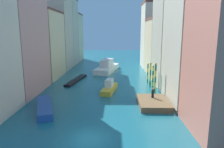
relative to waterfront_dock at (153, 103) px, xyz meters
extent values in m
plane|color=#196070|center=(-7.65, 14.85, -0.36)|extent=(154.00, 154.00, 0.00)
cube|color=tan|center=(-20.73, 5.85, 7.94)|extent=(6.19, 11.65, 16.60)
cube|color=beige|center=(-20.73, 18.04, 6.66)|extent=(6.19, 11.55, 14.04)
cube|color=brown|center=(-20.73, 18.04, 13.91)|extent=(6.31, 11.78, 0.44)
cube|color=#BCB299|center=(-20.73, 29.20, 9.76)|extent=(6.19, 9.80, 20.24)
cube|color=#BCB299|center=(-20.73, 38.80, 9.50)|extent=(6.19, 8.83, 19.71)
cube|color=beige|center=(-20.73, 47.89, 7.60)|extent=(6.19, 8.97, 15.93)
cube|color=brown|center=(-20.73, 47.89, 15.80)|extent=(6.31, 9.15, 0.46)
cube|color=#BCB299|center=(5.42, 1.79, 7.90)|extent=(6.19, 10.02, 16.51)
cube|color=#BCB299|center=(5.42, 12.21, 8.66)|extent=(6.19, 9.76, 18.03)
cube|color=beige|center=(5.42, 22.72, 5.93)|extent=(6.19, 10.82, 12.58)
cube|color=brown|center=(5.42, 22.72, 12.54)|extent=(6.31, 11.04, 0.64)
cube|color=beige|center=(5.42, 32.98, 8.38)|extent=(6.19, 9.15, 17.47)
cube|color=brown|center=(5.42, 32.98, 17.50)|extent=(6.31, 9.33, 0.78)
cube|color=brown|center=(0.00, 0.00, 0.00)|extent=(4.04, 6.11, 0.72)
cylinder|color=black|center=(0.08, 1.11, 0.94)|extent=(0.36, 0.36, 1.17)
sphere|color=tan|center=(0.08, 1.11, 1.66)|extent=(0.26, 0.26, 0.26)
cylinder|color=#197247|center=(1.12, 5.05, 0.13)|extent=(0.28, 0.28, 0.97)
cylinder|color=#E5D14C|center=(1.12, 5.05, 1.10)|extent=(0.28, 0.28, 0.97)
cylinder|color=#197247|center=(1.12, 5.05, 2.07)|extent=(0.28, 0.28, 0.97)
cylinder|color=#E5D14C|center=(1.12, 5.05, 3.05)|extent=(0.28, 0.28, 0.97)
cylinder|color=#197247|center=(1.12, 5.05, 4.02)|extent=(0.28, 0.28, 0.97)
sphere|color=gold|center=(1.12, 5.05, 4.62)|extent=(0.31, 0.31, 0.31)
cylinder|color=#197247|center=(1.24, 7.87, -0.02)|extent=(0.31, 0.31, 0.67)
cylinder|color=#E5D14C|center=(1.24, 7.87, 0.64)|extent=(0.31, 0.31, 0.67)
cylinder|color=#197247|center=(1.24, 7.87, 1.31)|extent=(0.31, 0.31, 0.67)
cylinder|color=#E5D14C|center=(1.24, 7.87, 1.98)|extent=(0.31, 0.31, 0.67)
cylinder|color=#197247|center=(1.24, 7.87, 2.65)|extent=(0.31, 0.31, 0.67)
cylinder|color=#E5D14C|center=(1.24, 7.87, 3.32)|extent=(0.31, 0.31, 0.67)
sphere|color=gold|center=(1.24, 7.87, 3.78)|extent=(0.34, 0.34, 0.34)
cylinder|color=#197247|center=(1.14, 10.01, 0.16)|extent=(0.31, 0.31, 1.04)
cylinder|color=#E5D14C|center=(1.14, 10.01, 1.20)|extent=(0.31, 0.31, 1.04)
cylinder|color=#197247|center=(1.14, 10.01, 2.24)|extent=(0.31, 0.31, 1.04)
cylinder|color=#E5D14C|center=(1.14, 10.01, 3.28)|extent=(0.31, 0.31, 1.04)
sphere|color=gold|center=(1.14, 10.01, 3.92)|extent=(0.34, 0.34, 0.34)
cylinder|color=#197247|center=(1.11, 12.93, 0.01)|extent=(0.24, 0.24, 0.75)
cylinder|color=#E5D14C|center=(1.11, 12.93, 0.76)|extent=(0.24, 0.24, 0.75)
cylinder|color=#197247|center=(1.11, 12.93, 1.50)|extent=(0.24, 0.24, 0.75)
cylinder|color=#E5D14C|center=(1.11, 12.93, 2.25)|extent=(0.24, 0.24, 0.75)
cylinder|color=#197247|center=(1.11, 12.93, 2.99)|extent=(0.24, 0.24, 0.75)
sphere|color=gold|center=(1.11, 12.93, 3.46)|extent=(0.27, 0.27, 0.27)
cube|color=white|center=(-7.48, 25.98, 0.26)|extent=(6.20, 13.17, 1.24)
cube|color=silver|center=(-7.48, 25.98, 1.78)|extent=(3.45, 6.50, 1.80)
cube|color=black|center=(-13.30, 14.29, -0.15)|extent=(2.80, 10.33, 0.42)
cube|color=#234C93|center=(-14.27, -2.29, 0.07)|extent=(4.25, 8.01, 0.86)
cube|color=gold|center=(-6.27, 6.86, 0.03)|extent=(2.84, 6.84, 0.79)
cube|color=silver|center=(-6.27, 6.86, 1.07)|extent=(1.43, 2.52, 1.29)
camera|label=1|loc=(-5.12, -27.54, 9.41)|focal=33.59mm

